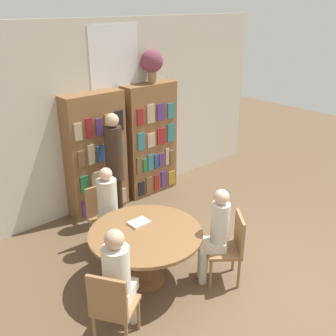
{
  "coord_description": "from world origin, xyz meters",
  "views": [
    {
      "loc": [
        -3.53,
        -2.04,
        3.21
      ],
      "look_at": [
        -0.17,
        1.78,
        1.05
      ],
      "focal_mm": 42.0,
      "sensor_mm": 36.0,
      "label": 1
    }
  ],
  "objects_px": {
    "bookshelf_left": "(96,155)",
    "seated_reader_back": "(118,275)",
    "seated_reader_left": "(109,206)",
    "bookshelf_right": "(150,140)",
    "flower_vase": "(152,62)",
    "chair_far_side": "(230,245)",
    "reading_table": "(146,239)",
    "seated_reader_right": "(215,232)",
    "chair_left_side": "(104,214)",
    "librarian_standing": "(114,159)",
    "chair_near_camera": "(112,305)"
  },
  "relations": [
    {
      "from": "chair_near_camera",
      "to": "chair_left_side",
      "type": "xyz_separation_m",
      "value": [
        0.91,
        1.56,
        0.0
      ]
    },
    {
      "from": "chair_left_side",
      "to": "librarian_standing",
      "type": "distance_m",
      "value": 0.88
    },
    {
      "from": "seated_reader_left",
      "to": "reading_table",
      "type": "bearing_deg",
      "value": 90.0
    },
    {
      "from": "bookshelf_left",
      "to": "seated_reader_right",
      "type": "xyz_separation_m",
      "value": [
        0.08,
        -2.48,
        -0.29
      ]
    },
    {
      "from": "seated_reader_left",
      "to": "seated_reader_back",
      "type": "height_order",
      "value": "seated_reader_back"
    },
    {
      "from": "chair_far_side",
      "to": "seated_reader_right",
      "type": "relative_size",
      "value": 0.72
    },
    {
      "from": "bookshelf_left",
      "to": "chair_left_side",
      "type": "xyz_separation_m",
      "value": [
        -0.5,
        -0.94,
        -0.48
      ]
    },
    {
      "from": "bookshelf_left",
      "to": "chair_left_side",
      "type": "relative_size",
      "value": 2.19
    },
    {
      "from": "chair_far_side",
      "to": "librarian_standing",
      "type": "distance_m",
      "value": 2.18
    },
    {
      "from": "bookshelf_right",
      "to": "chair_near_camera",
      "type": "distance_m",
      "value": 3.58
    },
    {
      "from": "bookshelf_right",
      "to": "chair_near_camera",
      "type": "bearing_deg",
      "value": -135.06
    },
    {
      "from": "bookshelf_left",
      "to": "chair_near_camera",
      "type": "height_order",
      "value": "bookshelf_left"
    },
    {
      "from": "bookshelf_left",
      "to": "flower_vase",
      "type": "xyz_separation_m",
      "value": [
        1.17,
        0.0,
        1.32
      ]
    },
    {
      "from": "seated_reader_left",
      "to": "librarian_standing",
      "type": "xyz_separation_m",
      "value": [
        0.52,
        0.62,
        0.36
      ]
    },
    {
      "from": "chair_left_side",
      "to": "librarian_standing",
      "type": "bearing_deg",
      "value": -135.85
    },
    {
      "from": "bookshelf_left",
      "to": "librarian_standing",
      "type": "height_order",
      "value": "bookshelf_left"
    },
    {
      "from": "seated_reader_left",
      "to": "chair_left_side",
      "type": "bearing_deg",
      "value": -90.0
    },
    {
      "from": "reading_table",
      "to": "seated_reader_left",
      "type": "bearing_deg",
      "value": 86.86
    },
    {
      "from": "bookshelf_left",
      "to": "chair_far_side",
      "type": "distance_m",
      "value": 2.65
    },
    {
      "from": "seated_reader_left",
      "to": "bookshelf_right",
      "type": "bearing_deg",
      "value": -142.02
    },
    {
      "from": "chair_far_side",
      "to": "flower_vase",
      "type": "bearing_deg",
      "value": 19.23
    },
    {
      "from": "bookshelf_right",
      "to": "librarian_standing",
      "type": "bearing_deg",
      "value": -155.43
    },
    {
      "from": "reading_table",
      "to": "seated_reader_back",
      "type": "bearing_deg",
      "value": -147.14
    },
    {
      "from": "bookshelf_left",
      "to": "seated_reader_left",
      "type": "distance_m",
      "value": 1.27
    },
    {
      "from": "chair_left_side",
      "to": "seated_reader_left",
      "type": "bearing_deg",
      "value": 90.0
    },
    {
      "from": "bookshelf_left",
      "to": "seated_reader_back",
      "type": "xyz_separation_m",
      "value": [
        -1.26,
        -2.41,
        -0.26
      ]
    },
    {
      "from": "seated_reader_left",
      "to": "chair_near_camera",
      "type": "bearing_deg",
      "value": 60.16
    },
    {
      "from": "librarian_standing",
      "to": "seated_reader_left",
      "type": "bearing_deg",
      "value": -129.81
    },
    {
      "from": "flower_vase",
      "to": "bookshelf_right",
      "type": "bearing_deg",
      "value": -176.27
    },
    {
      "from": "flower_vase",
      "to": "chair_far_side",
      "type": "distance_m",
      "value": 3.3
    },
    {
      "from": "bookshelf_right",
      "to": "reading_table",
      "type": "distance_m",
      "value": 2.59
    },
    {
      "from": "chair_near_camera",
      "to": "seated_reader_right",
      "type": "xyz_separation_m",
      "value": [
        1.49,
        0.03,
        0.19
      ]
    },
    {
      "from": "chair_far_side",
      "to": "reading_table",
      "type": "bearing_deg",
      "value": 90.0
    },
    {
      "from": "librarian_standing",
      "to": "bookshelf_left",
      "type": "bearing_deg",
      "value": 90.71
    },
    {
      "from": "chair_far_side",
      "to": "seated_reader_right",
      "type": "distance_m",
      "value": 0.27
    },
    {
      "from": "bookshelf_left",
      "to": "seated_reader_right",
      "type": "height_order",
      "value": "bookshelf_left"
    },
    {
      "from": "flower_vase",
      "to": "reading_table",
      "type": "height_order",
      "value": "flower_vase"
    },
    {
      "from": "reading_table",
      "to": "librarian_standing",
      "type": "relative_size",
      "value": 0.77
    },
    {
      "from": "chair_far_side",
      "to": "seated_reader_left",
      "type": "xyz_separation_m",
      "value": [
        -0.74,
        1.47,
        0.2
      ]
    },
    {
      "from": "bookshelf_left",
      "to": "reading_table",
      "type": "bearing_deg",
      "value": -105.93
    },
    {
      "from": "seated_reader_back",
      "to": "librarian_standing",
      "type": "height_order",
      "value": "librarian_standing"
    },
    {
      "from": "bookshelf_left",
      "to": "chair_far_side",
      "type": "xyz_separation_m",
      "value": [
        0.23,
        -2.6,
        -0.48
      ]
    },
    {
      "from": "bookshelf_right",
      "to": "seated_reader_back",
      "type": "height_order",
      "value": "bookshelf_right"
    },
    {
      "from": "seated_reader_back",
      "to": "seated_reader_right",
      "type": "bearing_deg",
      "value": 54.25
    },
    {
      "from": "chair_left_side",
      "to": "seated_reader_back",
      "type": "height_order",
      "value": "seated_reader_back"
    },
    {
      "from": "seated_reader_left",
      "to": "seated_reader_back",
      "type": "xyz_separation_m",
      "value": [
        -0.75,
        -1.29,
        0.02
      ]
    },
    {
      "from": "bookshelf_right",
      "to": "reading_table",
      "type": "height_order",
      "value": "bookshelf_right"
    },
    {
      "from": "bookshelf_left",
      "to": "flower_vase",
      "type": "relative_size",
      "value": 3.67
    },
    {
      "from": "flower_vase",
      "to": "seated_reader_back",
      "type": "xyz_separation_m",
      "value": [
        -2.43,
        -2.42,
        -1.57
      ]
    },
    {
      "from": "bookshelf_left",
      "to": "seated_reader_back",
      "type": "height_order",
      "value": "bookshelf_left"
    }
  ]
}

